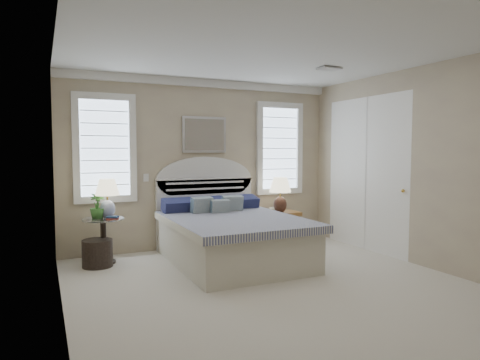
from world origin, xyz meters
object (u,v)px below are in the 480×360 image
at_px(bed, 230,234).
at_px(lamp_right, 280,191).
at_px(floor_pot, 97,253).
at_px(side_table_left, 103,236).
at_px(lamp_left, 107,194).
at_px(nightstand_right, 283,220).

relative_size(bed, lamp_right, 3.82).
relative_size(floor_pot, lamp_right, 0.68).
relative_size(side_table_left, lamp_left, 1.15).
xyz_separation_m(side_table_left, floor_pot, (-0.10, -0.14, -0.20)).
distance_m(floor_pot, lamp_right, 3.04).
xyz_separation_m(bed, nightstand_right, (1.30, 0.69, 0.00)).
distance_m(side_table_left, floor_pot, 0.27).
distance_m(bed, floor_pot, 1.82).
bearing_deg(side_table_left, floor_pot, -124.98).
bearing_deg(lamp_right, bed, -152.14).
distance_m(nightstand_right, lamp_left, 2.94).
relative_size(bed, lamp_left, 4.16).
relative_size(side_table_left, lamp_right, 1.06).
bearing_deg(nightstand_right, floor_pot, -175.46).
distance_m(lamp_left, lamp_right, 2.78).
distance_m(side_table_left, lamp_right, 2.89).
height_order(side_table_left, lamp_left, lamp_left).
xyz_separation_m(side_table_left, lamp_right, (2.85, 0.04, 0.51)).
height_order(bed, side_table_left, bed).
xyz_separation_m(bed, floor_pot, (-1.75, 0.45, -0.20)).
bearing_deg(nightstand_right, bed, -151.97).
xyz_separation_m(nightstand_right, lamp_right, (-0.10, -0.06, 0.51)).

